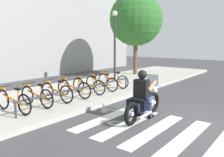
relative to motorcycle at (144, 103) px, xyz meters
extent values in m
plane|color=#424244|center=(0.34, -1.52, -0.46)|extent=(48.00, 48.00, 0.00)
cube|color=#B7B2A8|center=(0.34, 3.94, -0.39)|extent=(24.00, 4.40, 0.15)
cube|color=white|center=(-0.66, -2.32, -0.46)|extent=(2.80, 0.40, 0.01)
cube|color=white|center=(-0.66, -1.52, -0.46)|extent=(2.80, 0.40, 0.01)
cube|color=white|center=(-0.66, -0.72, -0.46)|extent=(2.80, 0.40, 0.01)
cube|color=white|center=(-0.66, 0.08, -0.46)|extent=(2.80, 0.40, 0.01)
cube|color=white|center=(-0.66, 0.88, -0.46)|extent=(2.80, 0.40, 0.01)
torus|color=black|center=(0.72, 0.05, -0.14)|extent=(0.66, 0.16, 0.65)
cylinder|color=silver|center=(0.72, 0.05, -0.14)|extent=(0.12, 0.11, 0.12)
torus|color=black|center=(-0.74, -0.05, -0.14)|extent=(0.66, 0.16, 0.65)
cylinder|color=silver|center=(-0.74, -0.05, -0.14)|extent=(0.12, 0.11, 0.12)
cube|color=silver|center=(-0.01, 0.00, 0.00)|extent=(0.82, 0.33, 0.28)
ellipsoid|color=black|center=(0.19, 0.02, 0.22)|extent=(0.54, 0.31, 0.22)
cube|color=black|center=(-0.21, -0.01, 0.15)|extent=(0.58, 0.32, 0.10)
cube|color=black|center=(-0.39, 0.20, 0.04)|extent=(0.33, 0.14, 0.28)
cube|color=black|center=(-0.36, -0.24, 0.04)|extent=(0.33, 0.14, 0.28)
cylinder|color=silver|center=(0.57, 0.04, 0.44)|extent=(0.07, 0.62, 0.03)
sphere|color=white|center=(0.77, 0.06, 0.24)|extent=(0.18, 0.18, 0.18)
cube|color=silver|center=(0.60, 0.04, 0.62)|extent=(0.07, 0.40, 0.32)
cylinder|color=silver|center=(-0.24, -0.19, -0.27)|extent=(0.73, 0.13, 0.08)
cube|color=black|center=(-0.16, -0.01, 0.45)|extent=(0.29, 0.42, 0.52)
sphere|color=black|center=(-0.13, -0.01, 0.85)|extent=(0.26, 0.26, 0.26)
cylinder|color=#9E7051|center=(0.06, 0.23, 0.53)|extent=(0.52, 0.12, 0.26)
cylinder|color=#9E7051|center=(0.08, -0.21, 0.53)|extent=(0.52, 0.12, 0.26)
cylinder|color=navy|center=(-0.02, 0.16, 0.09)|extent=(0.45, 0.17, 0.24)
cylinder|color=navy|center=(0.10, 0.17, -0.23)|extent=(0.11, 0.11, 0.48)
cube|color=black|center=(0.14, 0.17, -0.42)|extent=(0.25, 0.12, 0.08)
cylinder|color=navy|center=(0.00, -0.16, 0.09)|extent=(0.45, 0.17, 0.24)
cylinder|color=navy|center=(0.12, -0.15, -0.23)|extent=(0.11, 0.11, 0.48)
cube|color=black|center=(0.16, -0.15, -0.42)|extent=(0.25, 0.12, 0.08)
torus|color=black|center=(-2.32, 3.66, 0.01)|extent=(0.09, 0.63, 0.63)
torus|color=black|center=(-2.26, 2.58, 0.01)|extent=(0.09, 0.63, 0.63)
cylinder|color=orange|center=(-2.29, 3.12, 0.07)|extent=(0.12, 0.97, 0.26)
cylinder|color=orange|center=(-2.27, 2.85, 0.23)|extent=(0.04, 0.04, 0.39)
cube|color=black|center=(-2.27, 2.85, 0.43)|extent=(0.11, 0.21, 0.06)
cylinder|color=black|center=(-2.31, 3.55, 0.43)|extent=(0.48, 0.06, 0.03)
cube|color=orange|center=(-2.32, 3.66, 0.35)|extent=(0.10, 0.28, 0.04)
torus|color=black|center=(-1.51, 3.59, 0.01)|extent=(0.09, 0.63, 0.63)
torus|color=black|center=(-1.45, 2.64, 0.01)|extent=(0.09, 0.63, 0.63)
cylinder|color=orange|center=(-1.48, 3.12, 0.07)|extent=(0.11, 0.86, 0.24)
cylinder|color=orange|center=(-1.46, 2.88, 0.23)|extent=(0.04, 0.04, 0.38)
cube|color=black|center=(-1.46, 2.88, 0.42)|extent=(0.11, 0.21, 0.06)
cylinder|color=black|center=(-1.50, 3.50, 0.42)|extent=(0.48, 0.06, 0.03)
cube|color=orange|center=(-1.51, 3.59, 0.35)|extent=(0.10, 0.28, 0.04)
torus|color=black|center=(-0.70, 3.59, 0.01)|extent=(0.09, 0.63, 0.63)
torus|color=black|center=(-0.64, 2.64, 0.01)|extent=(0.09, 0.63, 0.63)
cylinder|color=orange|center=(-0.67, 3.12, 0.07)|extent=(0.11, 0.86, 0.24)
cylinder|color=orange|center=(-0.66, 2.88, 0.23)|extent=(0.04, 0.04, 0.39)
cube|color=black|center=(-0.66, 2.88, 0.43)|extent=(0.11, 0.21, 0.06)
cylinder|color=black|center=(-0.69, 3.50, 0.43)|extent=(0.48, 0.06, 0.03)
cube|color=orange|center=(-0.70, 3.59, 0.35)|extent=(0.10, 0.28, 0.04)
torus|color=black|center=(0.11, 3.64, 0.01)|extent=(0.09, 0.64, 0.64)
torus|color=black|center=(0.17, 2.59, 0.01)|extent=(0.09, 0.64, 0.64)
cylinder|color=orange|center=(0.14, 3.12, 0.08)|extent=(0.12, 0.95, 0.26)
cylinder|color=orange|center=(0.15, 2.85, 0.24)|extent=(0.04, 0.04, 0.39)
cube|color=black|center=(0.15, 2.85, 0.43)|extent=(0.11, 0.21, 0.06)
cylinder|color=black|center=(0.11, 3.54, 0.43)|extent=(0.48, 0.06, 0.03)
cube|color=orange|center=(0.11, 3.64, 0.35)|extent=(0.10, 0.28, 0.04)
torus|color=black|center=(0.92, 3.66, 0.00)|extent=(0.09, 0.61, 0.61)
torus|color=black|center=(0.98, 2.57, 0.00)|extent=(0.09, 0.61, 0.61)
cylinder|color=orange|center=(0.95, 3.12, 0.06)|extent=(0.12, 0.97, 0.26)
cylinder|color=orange|center=(0.96, 2.84, 0.21)|extent=(0.04, 0.04, 0.37)
cube|color=black|center=(0.96, 2.84, 0.40)|extent=(0.11, 0.21, 0.06)
cylinder|color=black|center=(0.92, 3.55, 0.40)|extent=(0.48, 0.06, 0.03)
cube|color=orange|center=(0.92, 3.66, 0.32)|extent=(0.10, 0.28, 0.04)
torus|color=black|center=(1.72, 3.66, 0.00)|extent=(0.09, 0.61, 0.61)
torus|color=black|center=(1.79, 2.57, 0.00)|extent=(0.09, 0.61, 0.61)
cylinder|color=orange|center=(1.76, 3.12, 0.06)|extent=(0.12, 0.98, 0.26)
cylinder|color=orange|center=(1.77, 2.84, 0.21)|extent=(0.04, 0.04, 0.37)
cube|color=black|center=(1.77, 2.84, 0.40)|extent=(0.11, 0.21, 0.06)
cylinder|color=black|center=(1.73, 3.55, 0.40)|extent=(0.48, 0.06, 0.03)
cube|color=orange|center=(1.72, 3.66, 0.33)|extent=(0.10, 0.28, 0.04)
torus|color=black|center=(2.53, 3.64, -0.01)|extent=(0.08, 0.60, 0.60)
torus|color=black|center=(2.60, 2.59, -0.01)|extent=(0.08, 0.60, 0.60)
cylinder|color=orange|center=(2.57, 3.12, 0.05)|extent=(0.12, 0.95, 0.26)
cylinder|color=orange|center=(2.58, 2.85, 0.21)|extent=(0.04, 0.04, 0.37)
cube|color=black|center=(2.58, 2.85, 0.39)|extent=(0.11, 0.21, 0.06)
cylinder|color=black|center=(2.54, 3.54, 0.39)|extent=(0.48, 0.06, 0.03)
cube|color=orange|center=(2.53, 3.64, 0.32)|extent=(0.10, 0.28, 0.04)
cylinder|color=#333338|center=(0.14, 2.57, 0.14)|extent=(5.45, 0.07, 0.07)
cylinder|color=#333338|center=(-2.54, 2.57, -0.09)|extent=(0.06, 0.06, 0.45)
cylinder|color=#333338|center=(2.82, 2.57, -0.09)|extent=(0.06, 0.06, 0.45)
cylinder|color=#2D2D33|center=(4.33, 4.34, 1.33)|extent=(0.12, 0.12, 3.58)
sphere|color=white|center=(4.33, 4.34, 3.24)|extent=(0.28, 0.28, 0.28)
cylinder|color=brown|center=(7.05, 4.74, 0.76)|extent=(0.26, 0.26, 2.46)
sphere|color=#2D6B28|center=(7.05, 4.74, 3.16)|extent=(3.33, 3.33, 3.33)
camera|label=1|loc=(-5.86, -3.37, 1.78)|focal=37.80mm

